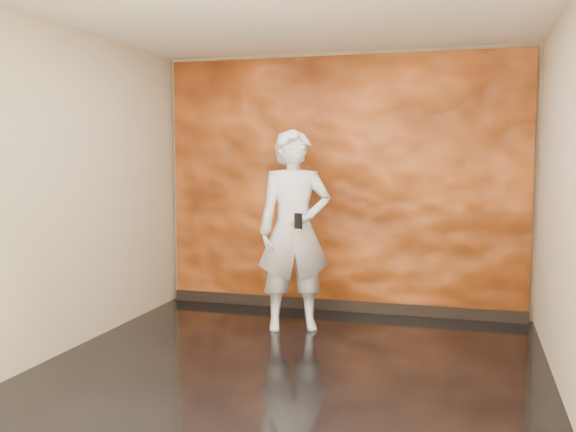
# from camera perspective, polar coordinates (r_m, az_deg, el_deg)

# --- Properties ---
(room) EXTENTS (4.02, 4.02, 2.81)m
(room) POSITION_cam_1_polar(r_m,az_deg,el_deg) (5.06, 0.43, 2.04)
(room) COLOR black
(room) RESTS_ON ground
(feature_wall) EXTENTS (3.90, 0.06, 2.75)m
(feature_wall) POSITION_cam_1_polar(r_m,az_deg,el_deg) (6.96, 4.76, 2.78)
(feature_wall) COLOR orange
(feature_wall) RESTS_ON ground
(baseboard) EXTENTS (3.90, 0.04, 0.12)m
(baseboard) POSITION_cam_1_polar(r_m,az_deg,el_deg) (7.11, 4.61, -7.92)
(baseboard) COLOR black
(baseboard) RESTS_ON ground
(man) EXTENTS (0.83, 0.69, 1.94)m
(man) POSITION_cam_1_polar(r_m,az_deg,el_deg) (6.22, 0.57, -1.29)
(man) COLOR #ADB4BD
(man) RESTS_ON ground
(phone) EXTENTS (0.08, 0.03, 0.15)m
(phone) POSITION_cam_1_polar(r_m,az_deg,el_deg) (5.92, 0.92, -0.44)
(phone) COLOR black
(phone) RESTS_ON man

